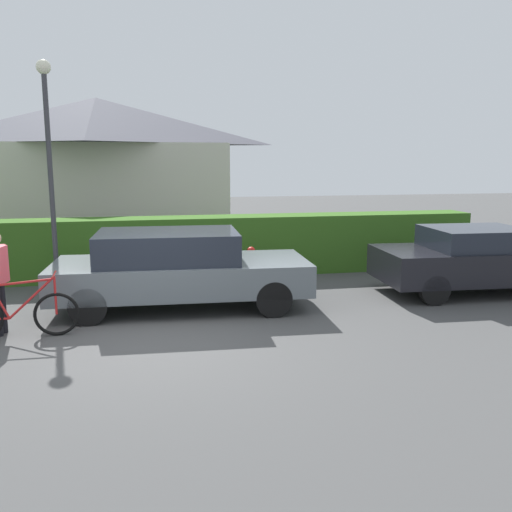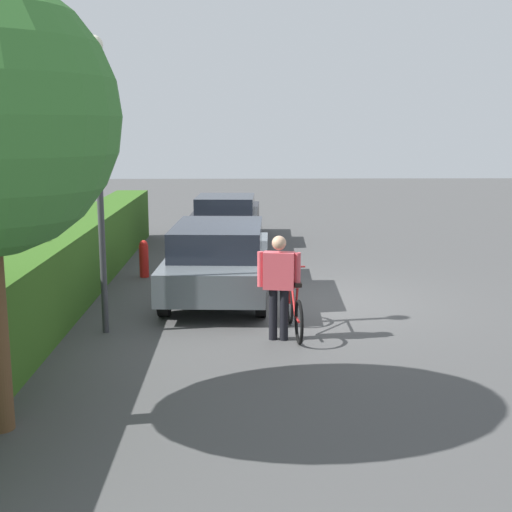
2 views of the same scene
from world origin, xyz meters
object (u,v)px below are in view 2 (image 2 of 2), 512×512
Objects in this scene: person_rider at (279,280)px; fire_hydrant at (144,258)px; parked_car_far at (226,218)px; parked_car_near at (219,257)px; bicycle at (294,310)px; street_lamp at (98,147)px.

person_rider reaches higher than fire_hydrant.
parked_car_far is at bearing -20.51° from fire_hydrant.
parked_car_near is 2.97m from person_rider.
bicycle is at bearing -144.52° from fire_hydrant.
person_rider is at bearing 141.54° from bicycle.
fire_hydrant is at bearing 31.00° from person_rider.
street_lamp reaches higher than person_rider.
street_lamp reaches higher than parked_car_near.
bicycle is 0.39× the size of street_lamp.
person_rider is (-2.79, -1.00, 0.19)m from parked_car_near.
bicycle is at bearing -152.81° from parked_car_near.
parked_car_near is at bearing 19.72° from person_rider.
fire_hydrant is (4.46, 2.68, -0.53)m from person_rider.
street_lamp is (0.44, 2.73, 1.97)m from person_rider.
parked_car_far is at bearing 6.37° from person_rider.
parked_car_near is 2.79m from bicycle.
parked_car_near reaches higher than bicycle.
parked_car_near is 5.69× the size of fire_hydrant.
parked_car_far is 8.72m from bicycle.
bicycle is at bearing -38.46° from person_rider.
street_lamp reaches higher than fire_hydrant.
person_rider is 2.00× the size of fire_hydrant.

